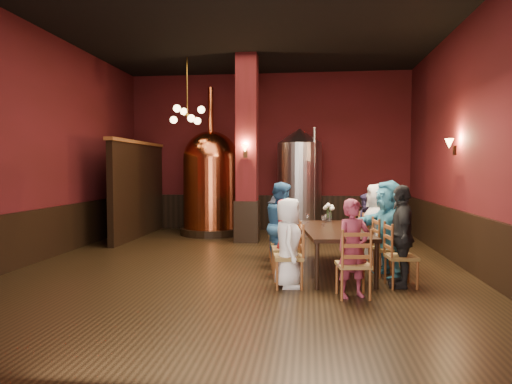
# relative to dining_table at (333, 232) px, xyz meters

# --- Properties ---
(room) EXTENTS (10.00, 10.02, 4.50)m
(room) POSITION_rel_dining_table_xyz_m (-1.60, 0.26, 1.56)
(room) COLOR black
(room) RESTS_ON ground
(wainscot_right) EXTENTS (0.08, 9.90, 1.00)m
(wainscot_right) POSITION_rel_dining_table_xyz_m (2.36, 0.26, -0.19)
(wainscot_right) COLOR black
(wainscot_right) RESTS_ON ground
(wainscot_back) EXTENTS (7.90, 0.08, 1.00)m
(wainscot_back) POSITION_rel_dining_table_xyz_m (-1.60, 5.22, -0.19)
(wainscot_back) COLOR black
(wainscot_back) RESTS_ON ground
(wainscot_left) EXTENTS (0.08, 9.90, 1.00)m
(wainscot_left) POSITION_rel_dining_table_xyz_m (-5.56, 0.26, -0.19)
(wainscot_left) COLOR black
(wainscot_left) RESTS_ON ground
(column) EXTENTS (0.58, 0.58, 4.50)m
(column) POSITION_rel_dining_table_xyz_m (-1.90, 3.06, 1.56)
(column) COLOR #4C1015
(column) RESTS_ON ground
(partition) EXTENTS (0.22, 3.50, 2.40)m
(partition) POSITION_rel_dining_table_xyz_m (-4.80, 3.46, 0.51)
(partition) COLOR black
(partition) RESTS_ON ground
(pendant_cluster) EXTENTS (0.90, 0.90, 1.70)m
(pendant_cluster) POSITION_rel_dining_table_xyz_m (-3.40, 3.16, 2.41)
(pendant_cluster) COLOR #A57226
(pendant_cluster) RESTS_ON room
(sconce_wall) EXTENTS (0.20, 0.20, 0.36)m
(sconce_wall) POSITION_rel_dining_table_xyz_m (2.30, 1.06, 1.51)
(sconce_wall) COLOR black
(sconce_wall) RESTS_ON room
(sconce_column) EXTENTS (0.20, 0.20, 0.36)m
(sconce_column) POSITION_rel_dining_table_xyz_m (-1.90, 2.76, 1.51)
(sconce_column) COLOR black
(sconce_column) RESTS_ON column
(dining_table) EXTENTS (1.30, 2.51, 0.75)m
(dining_table) POSITION_rel_dining_table_xyz_m (0.00, 0.00, 0.00)
(dining_table) COLOR black
(dining_table) RESTS_ON ground
(chair_0) EXTENTS (0.52, 0.52, 0.92)m
(chair_0) POSITION_rel_dining_table_xyz_m (-0.71, -1.10, -0.23)
(chair_0) COLOR brown
(chair_0) RESTS_ON ground
(person_0) EXTENTS (0.46, 0.68, 1.34)m
(person_0) POSITION_rel_dining_table_xyz_m (-0.71, -1.10, -0.02)
(person_0) COLOR white
(person_0) RESTS_ON ground
(chair_1) EXTENTS (0.52, 0.52, 0.92)m
(chair_1) POSITION_rel_dining_table_xyz_m (-0.80, -0.44, -0.23)
(chair_1) COLOR brown
(chair_1) RESTS_ON ground
(person_1) EXTENTS (0.48, 0.55, 1.28)m
(person_1) POSITION_rel_dining_table_xyz_m (-0.80, -0.44, -0.05)
(person_1) COLOR red
(person_1) RESTS_ON ground
(chair_2) EXTENTS (0.52, 0.52, 0.92)m
(chair_2) POSITION_rel_dining_table_xyz_m (-0.89, 0.22, -0.23)
(chair_2) COLOR brown
(chair_2) RESTS_ON ground
(person_2) EXTENTS (0.56, 0.82, 1.54)m
(person_2) POSITION_rel_dining_table_xyz_m (-0.89, 0.22, 0.08)
(person_2) COLOR #2A5B8E
(person_2) RESTS_ON ground
(chair_3) EXTENTS (0.52, 0.52, 0.92)m
(chair_3) POSITION_rel_dining_table_xyz_m (-0.97, 0.88, -0.23)
(chair_3) COLOR brown
(chair_3) RESTS_ON ground
(person_3) EXTENTS (0.69, 0.94, 1.29)m
(person_3) POSITION_rel_dining_table_xyz_m (-0.97, 0.88, -0.04)
(person_3) COLOR black
(person_3) RESTS_ON ground
(chair_4) EXTENTS (0.52, 0.52, 0.92)m
(chair_4) POSITION_rel_dining_table_xyz_m (0.97, -0.88, -0.23)
(chair_4) COLOR brown
(chair_4) RESTS_ON ground
(person_4) EXTENTS (0.47, 0.94, 1.54)m
(person_4) POSITION_rel_dining_table_xyz_m (0.97, -0.88, 0.08)
(person_4) COLOR black
(person_4) RESTS_ON ground
(chair_5) EXTENTS (0.52, 0.52, 0.92)m
(chair_5) POSITION_rel_dining_table_xyz_m (0.89, -0.22, -0.23)
(chair_5) COLOR brown
(chair_5) RESTS_ON ground
(person_5) EXTENTS (0.97, 1.55, 1.59)m
(person_5) POSITION_rel_dining_table_xyz_m (0.89, -0.22, 0.11)
(person_5) COLOR teal
(person_5) RESTS_ON ground
(chair_6) EXTENTS (0.52, 0.52, 0.92)m
(chair_6) POSITION_rel_dining_table_xyz_m (0.80, 0.44, -0.23)
(chair_6) COLOR brown
(chair_6) RESTS_ON ground
(person_6) EXTENTS (0.51, 0.75, 1.50)m
(person_6) POSITION_rel_dining_table_xyz_m (0.80, 0.44, 0.06)
(person_6) COLOR beige
(person_6) RESTS_ON ground
(chair_7) EXTENTS (0.52, 0.52, 0.92)m
(chair_7) POSITION_rel_dining_table_xyz_m (0.71, 1.10, -0.23)
(chair_7) COLOR brown
(chair_7) RESTS_ON ground
(person_7) EXTENTS (0.56, 0.71, 1.30)m
(person_7) POSITION_rel_dining_table_xyz_m (0.71, 1.10, -0.04)
(person_7) COLOR #231B37
(person_7) RESTS_ON ground
(chair_8) EXTENTS (0.52, 0.52, 0.92)m
(chair_8) POSITION_rel_dining_table_xyz_m (0.20, -1.54, -0.23)
(chair_8) COLOR brown
(chair_8) RESTS_ON ground
(person_8) EXTENTS (0.59, 0.52, 1.36)m
(person_8) POSITION_rel_dining_table_xyz_m (0.20, -1.54, -0.01)
(person_8) COLOR maroon
(person_8) RESTS_ON ground
(copper_kettle) EXTENTS (1.66, 1.66, 3.93)m
(copper_kettle) POSITION_rel_dining_table_xyz_m (-3.03, 4.14, 0.74)
(copper_kettle) COLOR black
(copper_kettle) RESTS_ON ground
(steel_vessel) EXTENTS (1.30, 1.30, 2.85)m
(steel_vessel) POSITION_rel_dining_table_xyz_m (-0.67, 4.45, 0.74)
(steel_vessel) COLOR #B2B2B7
(steel_vessel) RESTS_ON ground
(rose_vase) EXTENTS (0.22, 0.22, 0.37)m
(rose_vase) POSITION_rel_dining_table_xyz_m (-0.02, 1.01, 0.30)
(rose_vase) COLOR white
(rose_vase) RESTS_ON dining_table
(wine_glass_0) EXTENTS (0.07, 0.07, 0.17)m
(wine_glass_0) POSITION_rel_dining_table_xyz_m (-0.43, 0.75, 0.15)
(wine_glass_0) COLOR white
(wine_glass_0) RESTS_ON dining_table
(wine_glass_1) EXTENTS (0.07, 0.07, 0.17)m
(wine_glass_1) POSITION_rel_dining_table_xyz_m (-0.16, 0.47, 0.15)
(wine_glass_1) COLOR white
(wine_glass_1) RESTS_ON dining_table
(wine_glass_2) EXTENTS (0.07, 0.07, 0.17)m
(wine_glass_2) POSITION_rel_dining_table_xyz_m (0.19, -0.49, 0.15)
(wine_glass_2) COLOR white
(wine_glass_2) RESTS_ON dining_table
(wine_glass_3) EXTENTS (0.07, 0.07, 0.17)m
(wine_glass_3) POSITION_rel_dining_table_xyz_m (-0.15, 0.27, 0.15)
(wine_glass_3) COLOR white
(wine_glass_3) RESTS_ON dining_table
(wine_glass_4) EXTENTS (0.07, 0.07, 0.17)m
(wine_glass_4) POSITION_rel_dining_table_xyz_m (-0.10, 0.74, 0.15)
(wine_glass_4) COLOR white
(wine_glass_4) RESTS_ON dining_table
(wine_glass_5) EXTENTS (0.07, 0.07, 0.17)m
(wine_glass_5) POSITION_rel_dining_table_xyz_m (0.17, -0.18, 0.15)
(wine_glass_5) COLOR white
(wine_glass_5) RESTS_ON dining_table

